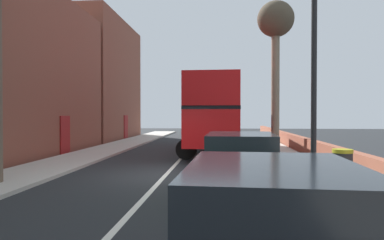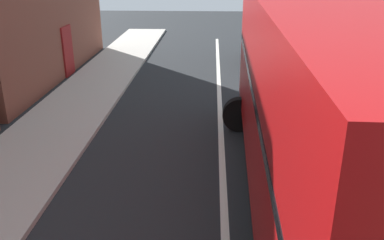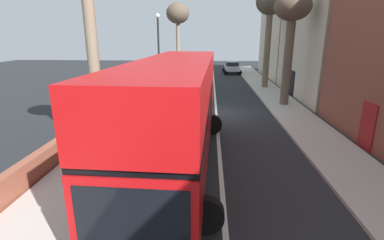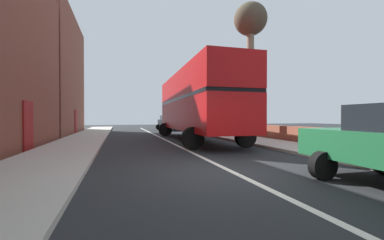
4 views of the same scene
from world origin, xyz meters
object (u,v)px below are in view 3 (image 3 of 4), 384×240
(parked_car_black_right_0, at_px, (188,79))
(litter_bin_right, at_px, (145,94))
(street_tree_right_1, at_px, (178,16))
(lamppost_right, at_px, (159,51))
(street_tree_left_0, at_px, (270,8))
(parked_car_silver_left_1, at_px, (232,67))
(double_decker_bus, at_px, (176,107))
(street_tree_left_2, at_px, (292,16))
(parked_car_green_right_3, at_px, (183,90))

(parked_car_black_right_0, height_order, litter_bin_right, parked_car_black_right_0)
(street_tree_right_1, distance_m, lamppost_right, 18.19)
(lamppost_right, relative_size, litter_bin_right, 5.73)
(street_tree_left_0, xyz_separation_m, litter_bin_right, (10.18, 7.22, -6.63))
(parked_car_silver_left_1, distance_m, street_tree_right_1, 9.81)
(double_decker_bus, distance_m, street_tree_left_2, 12.94)
(street_tree_left_0, bearing_deg, parked_car_green_right_3, 42.12)
(parked_car_black_right_0, distance_m, street_tree_left_2, 11.18)
(double_decker_bus, height_order, street_tree_left_2, street_tree_left_2)
(double_decker_bus, relative_size, parked_car_green_right_3, 2.50)
(parked_car_black_right_0, distance_m, litter_bin_right, 6.97)
(parked_car_silver_left_1, distance_m, parked_car_green_right_3, 18.64)
(parked_car_green_right_3, bearing_deg, parked_car_silver_left_1, -105.55)
(parked_car_black_right_0, bearing_deg, litter_bin_right, 66.27)
(street_tree_left_0, xyz_separation_m, street_tree_right_1, (9.67, -11.46, 0.16))
(street_tree_left_2, bearing_deg, parked_car_green_right_3, -5.24)
(litter_bin_right, bearing_deg, lamppost_right, -138.91)
(parked_car_silver_left_1, bearing_deg, parked_car_green_right_3, 74.45)
(litter_bin_right, bearing_deg, parked_car_silver_left_1, -112.85)
(street_tree_right_1, distance_m, street_tree_left_2, 21.23)
(double_decker_bus, bearing_deg, litter_bin_right, -71.17)
(street_tree_right_1, bearing_deg, lamppost_right, 91.58)
(parked_car_green_right_3, height_order, street_tree_left_0, street_tree_left_0)
(parked_car_silver_left_1, bearing_deg, parked_car_black_right_0, 67.62)
(street_tree_left_0, bearing_deg, litter_bin_right, 35.35)
(street_tree_right_1, bearing_deg, street_tree_left_2, 117.36)
(street_tree_left_0, xyz_separation_m, lamppost_right, (9.18, 6.35, -3.50))
(double_decker_bus, xyz_separation_m, lamppost_right, (2.60, -11.43, 1.45))
(parked_car_green_right_3, bearing_deg, lamppost_right, -10.18)
(parked_car_black_right_0, height_order, parked_car_silver_left_1, parked_car_black_right_0)
(parked_car_silver_left_1, distance_m, lamppost_right, 19.12)
(parked_car_black_right_0, bearing_deg, street_tree_left_2, 138.83)
(parked_car_silver_left_1, height_order, street_tree_left_0, street_tree_left_0)
(street_tree_left_2, relative_size, lamppost_right, 1.20)
(double_decker_bus, distance_m, litter_bin_right, 11.28)
(parked_car_silver_left_1, relative_size, parked_car_green_right_3, 0.90)
(double_decker_bus, relative_size, parked_car_black_right_0, 2.86)
(double_decker_bus, relative_size, street_tree_left_0, 1.29)
(parked_car_green_right_3, xyz_separation_m, street_tree_left_2, (-7.44, 0.68, 5.22))
(litter_bin_right, bearing_deg, parked_car_black_right_0, -113.73)
(street_tree_left_0, distance_m, litter_bin_right, 14.13)
(parked_car_black_right_0, relative_size, street_tree_left_0, 0.45)
(parked_car_green_right_3, bearing_deg, parked_car_black_right_0, -90.00)
(double_decker_bus, height_order, parked_car_black_right_0, double_decker_bus)
(parked_car_green_right_3, bearing_deg, street_tree_left_2, 174.76)
(street_tree_left_0, bearing_deg, lamppost_right, 34.66)
(street_tree_left_2, height_order, litter_bin_right, street_tree_left_2)
(parked_car_silver_left_1, xyz_separation_m, litter_bin_right, (7.80, 18.51, -0.23))
(parked_car_silver_left_1, bearing_deg, street_tree_left_0, 101.92)
(parked_car_silver_left_1, bearing_deg, street_tree_left_2, 97.48)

